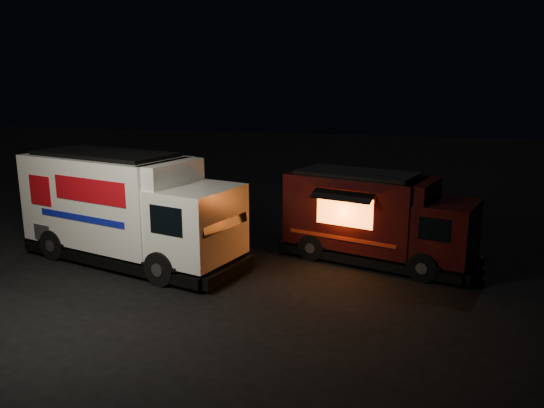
% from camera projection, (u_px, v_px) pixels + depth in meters
% --- Properties ---
extents(ground, '(80.00, 80.00, 0.00)m').
position_uv_depth(ground, '(217.00, 279.00, 14.37)').
color(ground, black).
rests_on(ground, ground).
extents(white_truck, '(7.46, 4.23, 3.21)m').
position_uv_depth(white_truck, '(131.00, 209.00, 15.45)').
color(white_truck, white).
rests_on(white_truck, ground).
extents(red_truck, '(6.03, 3.68, 2.64)m').
position_uv_depth(red_truck, '(379.00, 218.00, 15.48)').
color(red_truck, '#3C100B').
rests_on(red_truck, ground).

